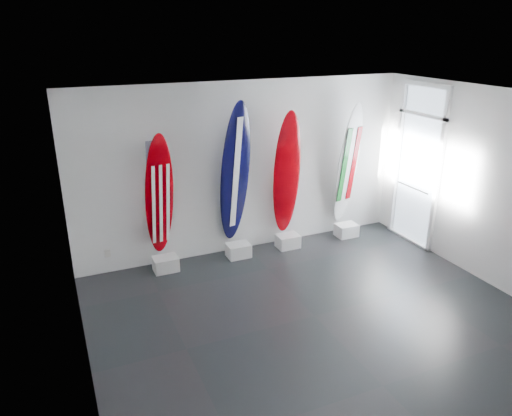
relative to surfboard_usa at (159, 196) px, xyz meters
name	(u,v)px	position (x,y,z in m)	size (l,w,h in m)	color
floor	(314,316)	(1.58, -2.28, -1.28)	(6.00, 6.00, 0.00)	black
ceiling	(325,100)	(1.58, -2.28, 1.72)	(6.00, 6.00, 0.00)	white
wall_back	(245,168)	(1.58, 0.22, 0.22)	(6.00, 6.00, 0.00)	white
wall_front	(469,316)	(1.58, -4.78, 0.22)	(6.00, 6.00, 0.00)	white
wall_left	(75,259)	(-1.42, -2.28, 0.22)	(5.00, 5.00, 0.00)	white
wall_right	(489,188)	(4.58, -2.28, 0.22)	(5.00, 5.00, 0.00)	white
display_block_usa	(166,264)	(0.00, -0.10, -1.16)	(0.40, 0.30, 0.24)	white
surfboard_usa	(159,196)	(0.00, 0.00, 0.00)	(0.48, 0.08, 2.11)	#890006
display_block_navy	(238,250)	(1.30, -0.10, -1.16)	(0.40, 0.30, 0.24)	white
surfboard_navy	(235,174)	(1.30, 0.00, 0.21)	(0.57, 0.08, 2.53)	black
display_block_swiss	(288,241)	(2.28, -0.10, -1.16)	(0.40, 0.30, 0.24)	white
surfboard_swiss	(287,174)	(2.28, 0.00, 0.09)	(0.52, 0.08, 2.29)	#890006
display_block_italy	(346,230)	(3.55, -0.10, -1.16)	(0.40, 0.30, 0.24)	white
surfboard_italy	(348,165)	(3.55, 0.00, 0.12)	(0.53, 0.08, 2.35)	white
wall_outlet	(108,253)	(-0.87, 0.20, -0.93)	(0.09, 0.02, 0.13)	silver
glass_door	(417,168)	(4.55, -0.73, 0.14)	(0.12, 1.16, 2.85)	white
balcony	(465,205)	(5.88, -0.73, -0.78)	(2.80, 2.20, 1.20)	slate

